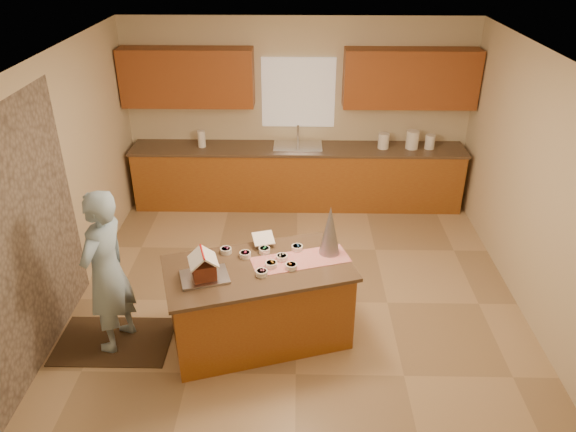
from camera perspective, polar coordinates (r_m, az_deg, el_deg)
The scene contains 28 objects.
floor at distance 6.31m, azimuth 0.88°, elevation -8.89°, with size 5.50×5.50×0.00m, color tan.
ceiling at distance 5.15m, azimuth 1.11°, elevation 15.78°, with size 5.50×5.50×0.00m, color silver.
wall_back at distance 8.16m, azimuth 1.07°, elevation 10.73°, with size 5.50×5.50×0.00m, color beige.
wall_front at distance 3.36m, azimuth 0.78°, elevation -19.03°, with size 5.50×5.50×0.00m, color beige.
wall_left at distance 6.13m, azimuth -23.10°, elevation 2.20°, with size 5.50×5.50×0.00m, color beige.
wall_right at distance 6.13m, azimuth 25.06°, elevation 1.77°, with size 5.50×5.50×0.00m, color beige.
stone_accent at distance 5.53m, azimuth -25.72°, elevation -2.42°, with size 2.50×2.50×0.00m, color gray.
window_curtain at distance 8.04m, azimuth 1.09°, elevation 12.70°, with size 1.05×0.03×1.00m, color white.
back_counter_base at distance 8.20m, azimuth 1.00°, elevation 4.02°, with size 4.80×0.60×0.88m, color brown.
back_counter_top at distance 8.02m, azimuth 1.03°, elevation 7.02°, with size 4.85×0.63×0.04m, color brown.
upper_cabinet_left at distance 7.98m, azimuth -10.44°, elevation 14.00°, with size 1.85×0.35×0.80m, color brown.
upper_cabinet_right at distance 7.98m, azimuth 12.63°, elevation 13.79°, with size 1.85×0.35×0.80m, color brown.
sink at distance 8.03m, azimuth 1.03°, elevation 6.95°, with size 0.70×0.45×0.12m, color silver.
faucet at distance 8.14m, azimuth 1.05°, elevation 8.53°, with size 0.03×0.03×0.28m, color silver.
island_base at distance 5.58m, azimuth -3.01°, elevation -9.20°, with size 1.72×0.86×0.84m, color brown.
island_top at distance 5.33m, azimuth -3.13°, elevation -5.46°, with size 1.79×0.94×0.04m, color brown.
table_runner at distance 5.41m, azimuth 1.31°, elevation -4.57°, with size 0.95×0.34×0.01m, color red.
baking_tray at distance 5.20m, azimuth -8.68°, elevation -6.29°, with size 0.44×0.32×0.02m, color silver.
cookbook at distance 5.60m, azimuth -2.58°, elevation -2.35°, with size 0.21×0.02×0.17m, color white.
tinsel_tree at distance 5.40m, azimuth 4.39°, elevation -1.48°, with size 0.21×0.21×0.52m, color #B0B2BD.
rug at distance 6.06m, azimuth -17.60°, elevation -12.29°, with size 1.16×0.75×0.01m, color black.
boy at distance 5.54m, azimuth -18.39°, elevation -5.55°, with size 0.62×0.41×1.70m, color #94B8D2.
canister_a at distance 8.07m, azimuth 9.91°, elevation 7.72°, with size 0.16×0.16×0.22m, color white.
canister_b at distance 8.14m, azimuth 12.81°, elevation 7.76°, with size 0.18×0.18×0.26m, color white.
canister_c at distance 8.20m, azimuth 14.55°, elevation 7.49°, with size 0.14×0.14×0.20m, color white.
paper_towel at distance 8.09m, azimuth -8.98°, elevation 7.93°, with size 0.11×0.11×0.24m, color white.
gingerbread_house at distance 5.14m, azimuth -8.77°, elevation -5.26°, with size 0.33×0.33×0.27m.
candy_bowls at distance 5.40m, azimuth -2.18°, elevation -4.38°, with size 0.83×0.57×0.05m.
Camera 1 is at (0.00, -5.02, 3.82)m, focal length 34.17 mm.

